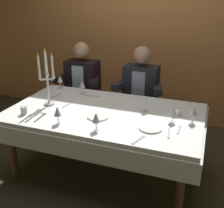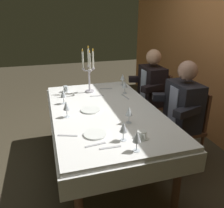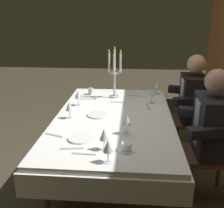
% 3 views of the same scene
% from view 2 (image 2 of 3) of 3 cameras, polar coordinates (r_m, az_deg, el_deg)
% --- Properties ---
extents(ground_plane, '(12.00, 12.00, 0.00)m').
position_cam_2_polar(ground_plane, '(2.87, -1.69, -14.98)').
color(ground_plane, '#3D3626').
extents(dining_table, '(1.94, 1.14, 0.74)m').
position_cam_2_polar(dining_table, '(2.55, -1.85, -3.72)').
color(dining_table, white).
rests_on(dining_table, ground_plane).
extents(candelabra, '(0.15, 0.17, 0.59)m').
position_cam_2_polar(candelabra, '(2.97, -5.67, 7.79)').
color(candelabra, silver).
rests_on(candelabra, dining_table).
extents(dinner_plate_0, '(0.21, 0.21, 0.01)m').
position_cam_2_polar(dinner_plate_0, '(2.47, -5.29, -1.45)').
color(dinner_plate_0, white).
rests_on(dinner_plate_0, dining_table).
extents(dinner_plate_1, '(0.20, 0.20, 0.01)m').
position_cam_2_polar(dinner_plate_1, '(2.00, -4.14, -7.33)').
color(dinner_plate_1, white).
rests_on(dinner_plate_1, dining_table).
extents(wine_glass_0, '(0.07, 0.07, 0.16)m').
position_cam_2_polar(wine_glass_0, '(2.32, -11.13, -0.54)').
color(wine_glass_0, silver).
rests_on(wine_glass_0, dining_table).
extents(wine_glass_1, '(0.07, 0.07, 0.16)m').
position_cam_2_polar(wine_glass_1, '(2.95, 3.17, 4.78)').
color(wine_glass_1, silver).
rests_on(wine_glass_1, dining_table).
extents(wine_glass_2, '(0.07, 0.07, 0.16)m').
position_cam_2_polar(wine_glass_2, '(1.74, 6.15, -8.13)').
color(wine_glass_2, silver).
rests_on(wine_glass_2, dining_table).
extents(wine_glass_3, '(0.07, 0.07, 0.16)m').
position_cam_2_polar(wine_glass_3, '(1.87, 2.83, -5.77)').
color(wine_glass_3, silver).
rests_on(wine_glass_3, dining_table).
extents(wine_glass_4, '(0.07, 0.07, 0.16)m').
position_cam_2_polar(wine_glass_4, '(3.29, 2.62, 6.56)').
color(wine_glass_4, silver).
rests_on(wine_glass_4, dining_table).
extents(wine_glass_5, '(0.07, 0.07, 0.16)m').
position_cam_2_polar(wine_glass_5, '(2.66, -11.87, 2.41)').
color(wine_glass_5, silver).
rests_on(wine_glass_5, dining_table).
extents(wine_glass_6, '(0.07, 0.07, 0.16)m').
position_cam_2_polar(wine_glass_6, '(2.16, 4.20, -1.84)').
color(wine_glass_6, silver).
rests_on(wine_glass_6, dining_table).
extents(water_tumbler_0, '(0.06, 0.06, 0.08)m').
position_cam_2_polar(water_tumbler_0, '(3.09, -11.26, 3.67)').
color(water_tumbler_0, silver).
rests_on(water_tumbler_0, dining_table).
extents(coffee_cup_0, '(0.13, 0.12, 0.06)m').
position_cam_2_polar(coffee_cup_0, '(1.96, 7.36, -7.48)').
color(coffee_cup_0, white).
rests_on(coffee_cup_0, dining_table).
extents(spoon_0, '(0.05, 0.17, 0.01)m').
position_cam_2_polar(spoon_0, '(3.16, -1.46, 3.81)').
color(spoon_0, '#B7B7BC').
rests_on(spoon_0, dining_table).
extents(knife_1, '(0.19, 0.04, 0.01)m').
position_cam_2_polar(knife_1, '(2.85, 3.28, 1.76)').
color(knife_1, '#B7B7BC').
rests_on(knife_1, dining_table).
extents(fork_2, '(0.03, 0.17, 0.01)m').
position_cam_2_polar(fork_2, '(2.88, -3.77, 2.00)').
color(fork_2, '#B7B7BC').
rests_on(fork_2, dining_table).
extents(spoon_3, '(0.02, 0.17, 0.01)m').
position_cam_2_polar(spoon_3, '(1.82, -0.41, -10.64)').
color(spoon_3, '#B7B7BC').
rests_on(spoon_3, dining_table).
extents(fork_4, '(0.07, 0.17, 0.01)m').
position_cam_2_polar(fork_4, '(2.02, -10.84, -7.59)').
color(fork_4, '#B7B7BC').
rests_on(fork_4, dining_table).
extents(spoon_5, '(0.04, 0.17, 0.01)m').
position_cam_2_polar(spoon_5, '(1.86, -4.08, -9.95)').
color(spoon_5, '#B7B7BC').
rests_on(spoon_5, dining_table).
extents(seated_diner_0, '(0.63, 0.48, 1.24)m').
position_cam_2_polar(seated_diner_0, '(3.39, 9.84, 4.63)').
color(seated_diner_0, brown).
rests_on(seated_diner_0, ground_plane).
extents(seated_diner_1, '(0.63, 0.48, 1.24)m').
position_cam_2_polar(seated_diner_1, '(2.73, 17.22, -0.33)').
color(seated_diner_1, brown).
rests_on(seated_diner_1, ground_plane).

